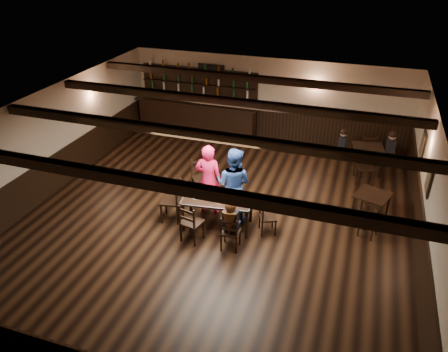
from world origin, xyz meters
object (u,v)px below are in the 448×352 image
(bar_counter, at_px, (198,113))
(woman_pink, at_px, (209,180))
(cake, at_px, (196,195))
(chair_near_left, at_px, (190,221))
(chair_near_right, at_px, (230,231))
(man_blue, at_px, (233,184))
(dining_table, at_px, (217,202))

(bar_counter, bearing_deg, woman_pink, -65.42)
(cake, bearing_deg, bar_counter, 111.15)
(chair_near_left, height_order, chair_near_right, chair_near_left)
(chair_near_left, distance_m, man_blue, 1.42)
(chair_near_right, bearing_deg, chair_near_left, 179.61)
(chair_near_left, relative_size, woman_pink, 0.52)
(chair_near_left, distance_m, cake, 0.74)
(woman_pink, xyz_separation_m, bar_counter, (-2.06, 4.51, -0.17))
(dining_table, height_order, cake, cake)
(dining_table, distance_m, man_blue, 0.59)
(dining_table, relative_size, bar_counter, 0.40)
(man_blue, xyz_separation_m, cake, (-0.72, -0.55, -0.11))
(chair_near_left, height_order, cake, chair_near_left)
(dining_table, height_order, woman_pink, woman_pink)
(woman_pink, height_order, man_blue, man_blue)
(cake, distance_m, bar_counter, 5.44)
(chair_near_left, bearing_deg, chair_near_right, -0.39)
(woman_pink, relative_size, cake, 6.03)
(cake, relative_size, bar_counter, 0.07)
(chair_near_left, height_order, woman_pink, woman_pink)
(man_blue, height_order, cake, man_blue)
(woman_pink, relative_size, man_blue, 1.00)
(chair_near_left, bearing_deg, bar_counter, 109.86)
(dining_table, height_order, man_blue, man_blue)
(woman_pink, bearing_deg, cake, 76.81)
(bar_counter, bearing_deg, man_blue, -59.31)
(chair_near_left, xyz_separation_m, cake, (-0.12, 0.69, 0.25))
(man_blue, bearing_deg, cake, 42.63)
(dining_table, distance_m, chair_near_left, 0.84)
(dining_table, height_order, chair_near_left, chair_near_left)
(chair_near_right, distance_m, man_blue, 1.35)
(dining_table, relative_size, chair_near_right, 1.98)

